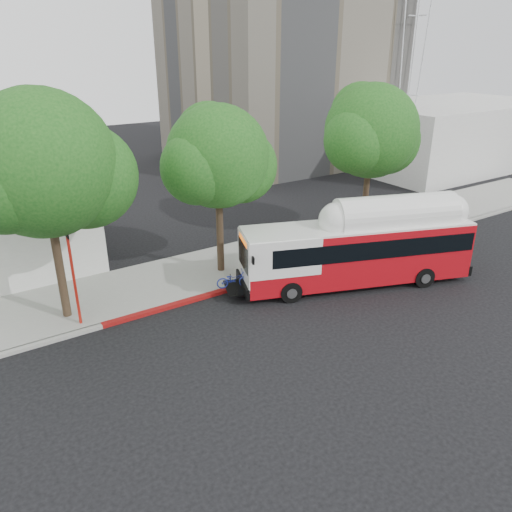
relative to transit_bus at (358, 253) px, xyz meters
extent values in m
plane|color=black|center=(-3.99, -1.13, -1.67)|extent=(120.00, 120.00, 0.00)
cube|color=gray|center=(-3.99, 5.37, -1.60)|extent=(60.00, 5.00, 0.15)
cube|color=gray|center=(-3.99, 2.77, -1.60)|extent=(60.00, 0.30, 0.15)
cube|color=maroon|center=(-6.99, 2.77, -1.59)|extent=(10.00, 0.32, 0.16)
cylinder|color=#2D2116|center=(-12.99, 4.37, 1.37)|extent=(0.36, 0.36, 6.08)
sphere|color=#174B15|center=(-12.99, 4.37, 5.17)|extent=(5.80, 5.80, 5.80)
sphere|color=#174B15|center=(-11.39, 4.57, 4.41)|extent=(4.35, 4.35, 4.35)
cylinder|color=#2D2116|center=(-4.99, 4.87, 1.05)|extent=(0.36, 0.36, 5.44)
sphere|color=#174B15|center=(-4.99, 4.87, 4.45)|extent=(5.00, 5.00, 5.00)
sphere|color=#174B15|center=(-3.61, 5.07, 3.77)|extent=(3.75, 3.75, 3.75)
cylinder|color=#2D2116|center=(5.01, 4.67, 1.21)|extent=(0.36, 0.36, 5.76)
sphere|color=#174B15|center=(5.01, 4.67, 4.81)|extent=(5.40, 5.40, 5.40)
sphere|color=#174B15|center=(6.50, 4.87, 4.09)|extent=(4.05, 4.05, 4.05)
cube|color=silver|center=(26.01, 14.87, 1.33)|extent=(20.00, 12.00, 6.00)
cube|color=#AF0C14|center=(-0.08, 0.03, 0.01)|extent=(11.40, 6.10, 2.72)
cube|color=black|center=(0.36, -0.13, 0.57)|extent=(10.36, 5.77, 0.89)
cube|color=white|center=(-0.08, 0.03, 1.41)|extent=(11.38, 6.03, 0.09)
cube|color=white|center=(1.68, -0.61, 1.65)|extent=(6.28, 3.79, 0.52)
cube|color=black|center=(-5.85, 2.11, -1.21)|extent=(1.28, 1.84, 0.06)
imported|color=#22309E|center=(-5.85, 2.11, -0.76)|extent=(1.07, 1.70, 0.85)
cylinder|color=red|center=(-12.69, 3.37, 0.35)|extent=(0.12, 0.12, 4.05)
cube|color=black|center=(-12.69, 3.37, 2.47)|extent=(0.05, 0.40, 0.25)
camera|label=1|loc=(-16.50, -16.13, 9.43)|focal=35.00mm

